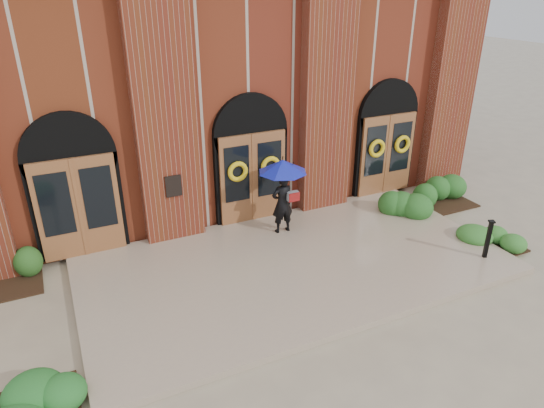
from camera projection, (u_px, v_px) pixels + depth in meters
ground at (298, 270)px, 11.61m from camera, size 90.00×90.00×0.00m
landing at (296, 264)px, 11.70m from camera, size 10.00×5.30×0.15m
church_building at (185, 66)px, 17.32m from camera, size 16.20×12.53×7.00m
man_with_umbrella at (283, 182)px, 12.48m from camera, size 1.28×1.28×2.04m
metal_post at (488, 238)px, 11.65m from camera, size 0.18×0.18×0.99m
hedge_wall_right at (429, 197)px, 14.61m from camera, size 2.78×1.11×0.71m
hedge_front_left at (25, 405)px, 7.62m from camera, size 1.43×1.22×0.50m
hedge_front_right at (494, 239)px, 12.53m from camera, size 1.24×1.06×0.44m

